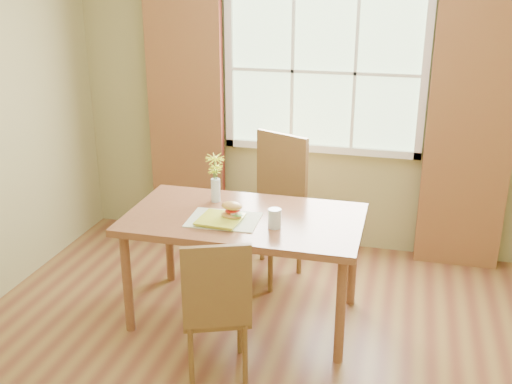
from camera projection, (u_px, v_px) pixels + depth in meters
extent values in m
cube|color=brown|center=(267.00, 373.00, 3.59)|extent=(4.20, 3.80, 0.02)
cube|color=#9C945E|center=(324.00, 90.00, 4.85)|extent=(4.20, 0.02, 2.70)
cube|color=#ACCD9B|center=(324.00, 72.00, 4.77)|extent=(1.50, 0.02, 1.20)
cube|color=white|center=(320.00, 149.00, 4.96)|extent=(1.62, 0.04, 0.06)
cube|color=white|center=(229.00, 69.00, 4.92)|extent=(0.06, 0.04, 1.32)
cube|color=white|center=(425.00, 77.00, 4.56)|extent=(0.06, 0.04, 1.32)
cube|color=white|center=(323.00, 72.00, 4.74)|extent=(1.50, 0.03, 0.02)
cube|color=maroon|center=(186.00, 116.00, 5.09)|extent=(0.65, 0.08, 2.20)
cube|color=maroon|center=(470.00, 133.00, 4.54)|extent=(0.65, 0.08, 2.20)
cube|color=brown|center=(244.00, 219.00, 3.92)|extent=(1.54, 0.87, 0.05)
cylinder|color=brown|center=(127.00, 283.00, 3.89)|extent=(0.06, 0.06, 0.70)
cylinder|color=brown|center=(340.00, 311.00, 3.57)|extent=(0.06, 0.06, 0.70)
cylinder|color=brown|center=(169.00, 238.00, 4.54)|extent=(0.06, 0.06, 0.70)
cylinder|color=brown|center=(353.00, 259.00, 4.21)|extent=(0.06, 0.06, 0.70)
cube|color=brown|center=(216.00, 311.00, 3.47)|extent=(0.49, 0.49, 0.04)
cube|color=brown|center=(217.00, 285.00, 3.22)|extent=(0.36, 0.17, 0.49)
cylinder|color=brown|center=(191.00, 359.00, 3.38)|extent=(0.03, 0.03, 0.39)
cylinder|color=brown|center=(245.00, 355.00, 3.42)|extent=(0.03, 0.03, 0.39)
cylinder|color=brown|center=(190.00, 329.00, 3.67)|extent=(0.03, 0.03, 0.39)
cylinder|color=brown|center=(240.00, 326.00, 3.70)|extent=(0.03, 0.03, 0.39)
cube|color=brown|center=(266.00, 217.00, 4.56)|extent=(0.61, 0.61, 0.04)
cube|color=brown|center=(283.00, 170.00, 4.61)|extent=(0.44, 0.22, 0.59)
cylinder|color=brown|center=(232.00, 249.00, 4.63)|extent=(0.04, 0.04, 0.47)
cylinder|color=brown|center=(270.00, 263.00, 4.41)|extent=(0.04, 0.04, 0.47)
cylinder|color=brown|center=(262.00, 233.00, 4.90)|extent=(0.04, 0.04, 0.47)
cylinder|color=brown|center=(300.00, 246.00, 4.68)|extent=(0.04, 0.04, 0.47)
cube|color=silver|center=(224.00, 220.00, 3.85)|extent=(0.46, 0.35, 0.01)
cube|color=gold|center=(220.00, 221.00, 3.81)|extent=(0.28, 0.28, 0.01)
ellipsoid|color=gold|center=(232.00, 215.00, 3.83)|extent=(0.16, 0.12, 0.04)
ellipsoid|color=#4C8C2D|center=(237.00, 215.00, 3.80)|extent=(0.08, 0.05, 0.01)
cylinder|color=red|center=(231.00, 211.00, 3.82)|extent=(0.07, 0.07, 0.01)
cylinder|color=red|center=(235.00, 210.00, 3.81)|extent=(0.07, 0.07, 0.01)
ellipsoid|color=gold|center=(232.00, 206.00, 3.80)|extent=(0.16, 0.12, 0.05)
cylinder|color=silver|center=(275.00, 218.00, 3.72)|extent=(0.08, 0.08, 0.12)
cylinder|color=silver|center=(275.00, 220.00, 3.72)|extent=(0.07, 0.07, 0.10)
cylinder|color=silver|center=(216.00, 190.00, 4.14)|extent=(0.07, 0.07, 0.16)
cylinder|color=silver|center=(216.00, 196.00, 4.15)|extent=(0.06, 0.06, 0.08)
cylinder|color=#3D7028|center=(215.00, 180.00, 4.11)|extent=(0.01, 0.01, 0.31)
cylinder|color=#3D7028|center=(217.00, 184.00, 4.11)|extent=(0.01, 0.01, 0.25)
cylinder|color=#3D7028|center=(215.00, 186.00, 4.14)|extent=(0.01, 0.01, 0.22)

